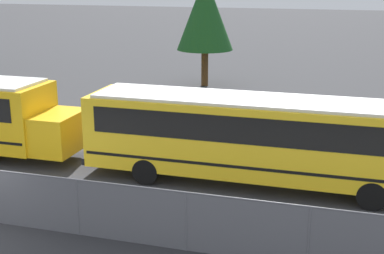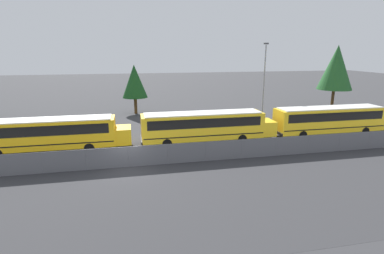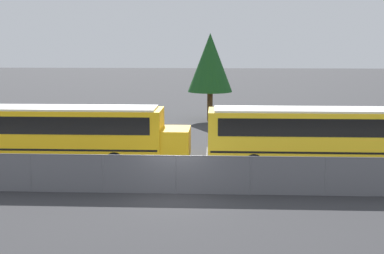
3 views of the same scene
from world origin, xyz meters
name	(u,v)px [view 3 (image 3 of 3)]	position (x,y,z in m)	size (l,w,h in m)	color
ground_plane	(176,194)	(0.00, 0.00, 0.00)	(200.00, 200.00, 0.00)	#38383A
road_strip	(161,249)	(0.00, -6.00, 0.00)	(102.02, 12.00, 0.01)	#333335
fence	(176,174)	(0.00, 0.00, 0.85)	(68.09, 0.07, 1.66)	#9EA0A5
school_bus_1	(54,130)	(-6.77, 5.19, 1.78)	(13.40, 2.51, 3.00)	yellow
school_bus_2	(332,133)	(7.48, 5.12, 1.78)	(13.40, 2.51, 3.00)	yellow
tree_2	(210,63)	(1.10, 20.74, 4.59)	(3.54, 3.54, 6.92)	#51381E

